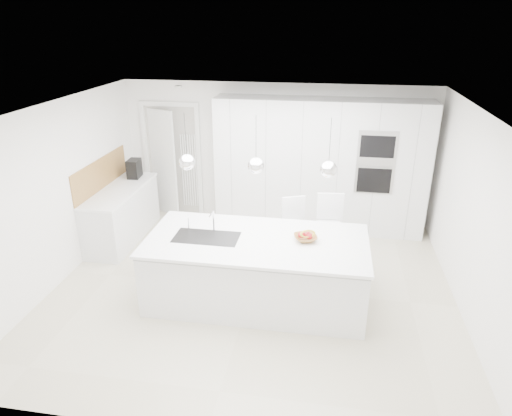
% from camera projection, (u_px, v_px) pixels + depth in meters
% --- Properties ---
extents(floor, '(5.50, 5.50, 0.00)m').
position_uv_depth(floor, '(253.00, 288.00, 6.43)').
color(floor, beige).
rests_on(floor, ground).
extents(wall_back, '(5.50, 0.00, 5.50)m').
position_uv_depth(wall_back, '(276.00, 154.00, 8.22)').
color(wall_back, white).
rests_on(wall_back, ground).
extents(wall_left, '(0.00, 5.00, 5.00)m').
position_uv_depth(wall_left, '(58.00, 194.00, 6.36)').
color(wall_left, white).
rests_on(wall_left, ground).
extents(ceiling, '(5.50, 5.50, 0.00)m').
position_uv_depth(ceiling, '(252.00, 110.00, 5.46)').
color(ceiling, white).
rests_on(ceiling, wall_back).
extents(tall_cabinets, '(3.60, 0.60, 2.30)m').
position_uv_depth(tall_cabinets, '(320.00, 166.00, 7.86)').
color(tall_cabinets, white).
rests_on(tall_cabinets, floor).
extents(oven_stack, '(0.62, 0.04, 1.05)m').
position_uv_depth(oven_stack, '(376.00, 163.00, 7.37)').
color(oven_stack, '#A5A5A8').
rests_on(oven_stack, tall_cabinets).
extents(doorway_frame, '(1.11, 0.08, 2.13)m').
position_uv_depth(doorway_frame, '(173.00, 161.00, 8.57)').
color(doorway_frame, white).
rests_on(doorway_frame, floor).
extents(hallway_door, '(0.76, 0.38, 2.00)m').
position_uv_depth(hallway_door, '(159.00, 162.00, 8.57)').
color(hallway_door, white).
rests_on(hallway_door, floor).
extents(radiator, '(0.32, 0.04, 1.40)m').
position_uv_depth(radiator, '(190.00, 171.00, 8.58)').
color(radiator, white).
rests_on(radiator, floor).
extents(left_base_cabinets, '(0.60, 1.80, 0.86)m').
position_uv_depth(left_base_cabinets, '(122.00, 215.00, 7.72)').
color(left_base_cabinets, white).
rests_on(left_base_cabinets, floor).
extents(left_worktop, '(0.62, 1.82, 0.04)m').
position_uv_depth(left_worktop, '(119.00, 190.00, 7.55)').
color(left_worktop, white).
rests_on(left_worktop, left_base_cabinets).
extents(oak_backsplash, '(0.02, 1.80, 0.50)m').
position_uv_depth(oak_backsplash, '(101.00, 174.00, 7.49)').
color(oak_backsplash, '#AC793A').
rests_on(oak_backsplash, wall_left).
extents(island_base, '(2.80, 1.20, 0.86)m').
position_uv_depth(island_base, '(256.00, 273.00, 5.97)').
color(island_base, white).
rests_on(island_base, floor).
extents(island_worktop, '(2.84, 1.40, 0.04)m').
position_uv_depth(island_worktop, '(257.00, 241.00, 5.84)').
color(island_worktop, white).
rests_on(island_worktop, island_base).
extents(island_sink, '(0.84, 0.44, 0.18)m').
position_uv_depth(island_sink, '(207.00, 243.00, 5.92)').
color(island_sink, '#3F3F42').
rests_on(island_sink, island_worktop).
extents(island_tap, '(0.02, 0.02, 0.30)m').
position_uv_depth(island_tap, '(214.00, 221.00, 6.01)').
color(island_tap, white).
rests_on(island_tap, island_worktop).
extents(pendant_left, '(0.20, 0.20, 0.20)m').
position_uv_depth(pendant_left, '(187.00, 162.00, 5.53)').
color(pendant_left, white).
rests_on(pendant_left, ceiling).
extents(pendant_mid, '(0.20, 0.20, 0.20)m').
position_uv_depth(pendant_mid, '(256.00, 166.00, 5.40)').
color(pendant_mid, white).
rests_on(pendant_mid, ceiling).
extents(pendant_right, '(0.20, 0.20, 0.20)m').
position_uv_depth(pendant_right, '(328.00, 169.00, 5.28)').
color(pendant_right, white).
rests_on(pendant_right, ceiling).
extents(fruit_bowl, '(0.37, 0.37, 0.07)m').
position_uv_depth(fruit_bowl, '(306.00, 238.00, 5.79)').
color(fruit_bowl, '#AC793A').
rests_on(fruit_bowl, island_worktop).
extents(espresso_machine, '(0.22, 0.32, 0.32)m').
position_uv_depth(espresso_machine, '(134.00, 169.00, 8.03)').
color(espresso_machine, black).
rests_on(espresso_machine, left_worktop).
extents(bar_stool_left, '(0.54, 0.62, 1.12)m').
position_uv_depth(bar_stool_left, '(292.00, 236.00, 6.68)').
color(bar_stool_left, white).
rests_on(bar_stool_left, floor).
extents(bar_stool_right, '(0.45, 0.59, 1.20)m').
position_uv_depth(bar_stool_right, '(328.00, 237.00, 6.57)').
color(bar_stool_right, white).
rests_on(bar_stool_right, floor).
extents(apple_a, '(0.09, 0.09, 0.09)m').
position_uv_depth(apple_a, '(308.00, 235.00, 5.78)').
color(apple_a, red).
rests_on(apple_a, fruit_bowl).
extents(apple_b, '(0.08, 0.08, 0.08)m').
position_uv_depth(apple_b, '(302.00, 235.00, 5.79)').
color(apple_b, red).
rests_on(apple_b, fruit_bowl).
extents(apple_c, '(0.08, 0.08, 0.08)m').
position_uv_depth(apple_c, '(301.00, 235.00, 5.79)').
color(apple_c, red).
rests_on(apple_c, fruit_bowl).
extents(apple_extra_3, '(0.08, 0.08, 0.08)m').
position_uv_depth(apple_extra_3, '(309.00, 236.00, 5.76)').
color(apple_extra_3, red).
rests_on(apple_extra_3, fruit_bowl).
extents(banana_bunch, '(0.23, 0.17, 0.20)m').
position_uv_depth(banana_bunch, '(308.00, 234.00, 5.73)').
color(banana_bunch, gold).
rests_on(banana_bunch, fruit_bowl).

